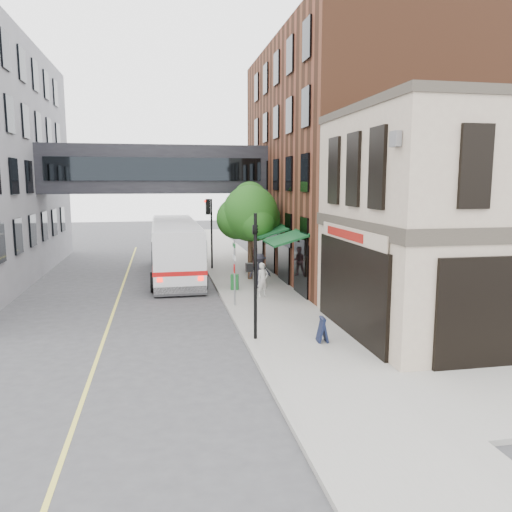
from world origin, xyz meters
name	(u,v)px	position (x,y,z in m)	size (l,w,h in m)	color
ground	(255,363)	(0.00, 0.00, 0.00)	(120.00, 120.00, 0.00)	#38383A
sidewalk_main	(244,277)	(2.00, 14.00, 0.07)	(4.00, 60.00, 0.15)	gray
corner_building	(477,222)	(8.97, 2.00, 4.21)	(10.19, 8.12, 8.45)	tan
brick_building	(366,162)	(9.98, 15.00, 6.99)	(13.76, 18.00, 14.00)	#562E1B
skyway_bridge	(156,170)	(-3.00, 18.00, 6.50)	(14.00, 3.18, 3.00)	black
traffic_signal_near	(255,261)	(0.37, 2.00, 2.98)	(0.44, 0.22, 4.60)	black
traffic_signal_far	(209,219)	(0.26, 17.00, 3.34)	(0.53, 0.28, 4.50)	black
street_sign_pole	(234,267)	(0.39, 7.00, 1.93)	(0.08, 0.75, 3.00)	gray
street_tree	(249,214)	(2.19, 13.22, 3.91)	(3.80, 3.20, 5.60)	#382619
lane_marking	(118,298)	(-5.00, 10.00, 0.01)	(0.12, 40.00, 0.01)	#D8CC4C
bus	(175,246)	(-1.98, 15.62, 1.84)	(3.02, 12.21, 3.28)	silver
pedestrian_a	(263,280)	(2.00, 8.44, 0.99)	(0.61, 0.40, 1.68)	beige
pedestrian_b	(256,263)	(2.60, 13.40, 1.03)	(0.86, 0.67, 1.76)	#C98288
pedestrian_c	(260,271)	(2.26, 10.49, 1.07)	(1.18, 0.68, 1.83)	black
newspaper_box	(235,282)	(0.89, 10.34, 0.55)	(0.40, 0.36, 0.80)	#135520
sandwich_board	(322,329)	(2.65, 1.20, 0.59)	(0.32, 0.50, 0.88)	black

